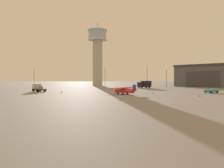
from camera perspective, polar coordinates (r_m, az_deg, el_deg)
name	(u,v)px	position (r m, az deg, el deg)	size (l,w,h in m)	color
ground_plane	(118,96)	(49.43, 1.88, -3.45)	(400.00, 400.00, 0.00)	gray
control_tower	(97,51)	(116.08, -4.22, 9.55)	(11.28, 11.28, 36.19)	#B2AD9E
hangar	(209,76)	(112.87, 26.31, 2.15)	(36.06, 35.94, 11.13)	#4C5159
airplane_red	(125,90)	(52.38, 3.73, -1.72)	(7.54, 7.84, 2.80)	red
truck_box_black	(145,84)	(87.34, 9.43, -0.05)	(6.38, 4.64, 3.17)	#38383D
truck_flatbed_silver	(38,88)	(70.27, -20.57, -1.02)	(5.82, 6.36, 2.44)	#38383D
car_teal	(211,90)	(65.80, 26.75, -1.69)	(4.76, 3.56, 1.37)	teal
light_post_west	(147,75)	(98.56, 10.13, 2.56)	(0.44, 0.44, 10.04)	#38383D
light_post_east	(166,77)	(101.22, 15.47, 2.10)	(0.44, 0.44, 8.66)	#38383D
light_post_north	(34,76)	(109.60, -21.62, 2.25)	(0.44, 0.44, 9.54)	#38383D
light_post_centre	(105,76)	(94.15, -2.04, 2.40)	(0.44, 0.44, 9.34)	#38383D
traffic_cone_near_left	(62,92)	(60.81, -14.39, -2.24)	(0.36, 0.36, 0.61)	black
traffic_cone_near_right	(200,95)	(52.58, 23.98, -2.99)	(0.36, 0.36, 0.55)	black
traffic_cone_mid_apron	(152,92)	(57.66, 11.52, -2.42)	(0.36, 0.36, 0.64)	black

